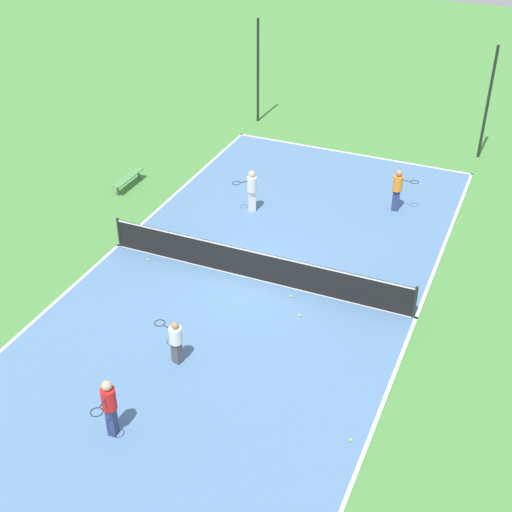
{
  "coord_description": "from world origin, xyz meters",
  "views": [
    {
      "loc": [
        7.45,
        -17.42,
        13.17
      ],
      "look_at": [
        0.0,
        0.0,
        0.9
      ],
      "focal_mm": 50.0,
      "sensor_mm": 36.0,
      "label": 1
    }
  ],
  "objects_px": {
    "player_coach_red": "(109,404)",
    "tennis_ball_right_alley": "(148,260)",
    "fence_post_back_right": "(488,103)",
    "fence_post_back_left": "(258,71)",
    "player_far_white": "(176,340)",
    "player_near_white": "(252,188)",
    "tennis_ball_far_baseline": "(300,315)",
    "tennis_net": "(256,264)",
    "tennis_ball_near_net": "(351,440)",
    "bench": "(128,178)",
    "tennis_ball_midcourt": "(291,296)",
    "player_center_orange": "(398,187)"
  },
  "relations": [
    {
      "from": "player_coach_red",
      "to": "tennis_ball_right_alley",
      "type": "height_order",
      "value": "player_coach_red"
    },
    {
      "from": "player_coach_red",
      "to": "fence_post_back_right",
      "type": "relative_size",
      "value": 0.35
    },
    {
      "from": "fence_post_back_left",
      "to": "fence_post_back_right",
      "type": "xyz_separation_m",
      "value": [
        10.38,
        0.0,
        0.0
      ]
    },
    {
      "from": "player_far_white",
      "to": "player_near_white",
      "type": "relative_size",
      "value": 0.83
    },
    {
      "from": "tennis_ball_far_baseline",
      "to": "tennis_net",
      "type": "bearing_deg",
      "value": 146.82
    },
    {
      "from": "tennis_ball_near_net",
      "to": "fence_post_back_left",
      "type": "relative_size",
      "value": 0.01
    },
    {
      "from": "fence_post_back_left",
      "to": "bench",
      "type": "bearing_deg",
      "value": -103.68
    },
    {
      "from": "fence_post_back_right",
      "to": "tennis_ball_far_baseline",
      "type": "bearing_deg",
      "value": -103.19
    },
    {
      "from": "fence_post_back_left",
      "to": "tennis_ball_midcourt",
      "type": "bearing_deg",
      "value": -62.87
    },
    {
      "from": "fence_post_back_right",
      "to": "player_coach_red",
      "type": "bearing_deg",
      "value": -106.27
    },
    {
      "from": "player_coach_red",
      "to": "player_near_white",
      "type": "distance_m",
      "value": 11.62
    },
    {
      "from": "player_near_white",
      "to": "fence_post_back_right",
      "type": "height_order",
      "value": "fence_post_back_right"
    },
    {
      "from": "tennis_net",
      "to": "tennis_ball_near_net",
      "type": "distance_m",
      "value": 7.29
    },
    {
      "from": "player_near_white",
      "to": "fence_post_back_left",
      "type": "xyz_separation_m",
      "value": [
        -3.28,
        8.3,
        1.45
      ]
    },
    {
      "from": "player_center_orange",
      "to": "player_near_white",
      "type": "bearing_deg",
      "value": -161.3
    },
    {
      "from": "player_far_white",
      "to": "tennis_ball_near_net",
      "type": "relative_size",
      "value": 20.24
    },
    {
      "from": "tennis_ball_midcourt",
      "to": "tennis_ball_far_baseline",
      "type": "height_order",
      "value": "same"
    },
    {
      "from": "tennis_net",
      "to": "player_center_orange",
      "type": "relative_size",
      "value": 6.22
    },
    {
      "from": "bench",
      "to": "fence_post_back_right",
      "type": "bearing_deg",
      "value": -55.96
    },
    {
      "from": "player_center_orange",
      "to": "tennis_ball_right_alley",
      "type": "bearing_deg",
      "value": -140.71
    },
    {
      "from": "tennis_ball_far_baseline",
      "to": "fence_post_back_right",
      "type": "xyz_separation_m",
      "value": [
        3.2,
        13.66,
        2.37
      ]
    },
    {
      "from": "tennis_net",
      "to": "player_near_white",
      "type": "distance_m",
      "value": 4.5
    },
    {
      "from": "bench",
      "to": "player_coach_red",
      "type": "height_order",
      "value": "player_coach_red"
    },
    {
      "from": "bench",
      "to": "tennis_ball_near_net",
      "type": "height_order",
      "value": "bench"
    },
    {
      "from": "bench",
      "to": "fence_post_back_right",
      "type": "height_order",
      "value": "fence_post_back_right"
    },
    {
      "from": "player_center_orange",
      "to": "player_coach_red",
      "type": "xyz_separation_m",
      "value": [
        -3.63,
        -13.75,
        0.02
      ]
    },
    {
      "from": "bench",
      "to": "tennis_ball_midcourt",
      "type": "height_order",
      "value": "bench"
    },
    {
      "from": "tennis_ball_near_net",
      "to": "fence_post_back_right",
      "type": "height_order",
      "value": "fence_post_back_right"
    },
    {
      "from": "player_near_white",
      "to": "tennis_ball_midcourt",
      "type": "relative_size",
      "value": 24.5
    },
    {
      "from": "bench",
      "to": "tennis_ball_far_baseline",
      "type": "distance_m",
      "value": 10.63
    },
    {
      "from": "player_near_white",
      "to": "fence_post_back_right",
      "type": "bearing_deg",
      "value": -173.18
    },
    {
      "from": "tennis_ball_far_baseline",
      "to": "fence_post_back_left",
      "type": "bearing_deg",
      "value": 117.73
    },
    {
      "from": "player_coach_red",
      "to": "tennis_net",
      "type": "bearing_deg",
      "value": 167.11
    },
    {
      "from": "bench",
      "to": "player_center_orange",
      "type": "bearing_deg",
      "value": -77.38
    },
    {
      "from": "bench",
      "to": "player_near_white",
      "type": "xyz_separation_m",
      "value": [
        5.32,
        0.09,
        0.59
      ]
    },
    {
      "from": "player_near_white",
      "to": "tennis_ball_far_baseline",
      "type": "xyz_separation_m",
      "value": [
        3.9,
        -5.36,
        -0.92
      ]
    },
    {
      "from": "tennis_ball_right_alley",
      "to": "fence_post_back_right",
      "type": "distance_m",
      "value": 15.8
    },
    {
      "from": "bench",
      "to": "player_near_white",
      "type": "distance_m",
      "value": 5.35
    },
    {
      "from": "bench",
      "to": "player_near_white",
      "type": "height_order",
      "value": "player_near_white"
    },
    {
      "from": "player_near_white",
      "to": "tennis_ball_near_net",
      "type": "height_order",
      "value": "player_near_white"
    },
    {
      "from": "player_center_orange",
      "to": "player_coach_red",
      "type": "distance_m",
      "value": 14.22
    },
    {
      "from": "player_coach_red",
      "to": "player_near_white",
      "type": "height_order",
      "value": "player_coach_red"
    },
    {
      "from": "player_near_white",
      "to": "fence_post_back_right",
      "type": "distance_m",
      "value": 11.02
    },
    {
      "from": "player_near_white",
      "to": "fence_post_back_left",
      "type": "height_order",
      "value": "fence_post_back_left"
    },
    {
      "from": "tennis_ball_far_baseline",
      "to": "tennis_ball_near_net",
      "type": "bearing_deg",
      "value": -55.62
    },
    {
      "from": "tennis_ball_right_alley",
      "to": "fence_post_back_left",
      "type": "relative_size",
      "value": 0.01
    },
    {
      "from": "player_center_orange",
      "to": "player_coach_red",
      "type": "bearing_deg",
      "value": -110.15
    },
    {
      "from": "tennis_ball_right_alley",
      "to": "tennis_net",
      "type": "bearing_deg",
      "value": 6.77
    },
    {
      "from": "player_far_white",
      "to": "tennis_ball_midcourt",
      "type": "distance_m",
      "value": 4.5
    },
    {
      "from": "tennis_net",
      "to": "tennis_ball_near_net",
      "type": "height_order",
      "value": "tennis_net"
    }
  ]
}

